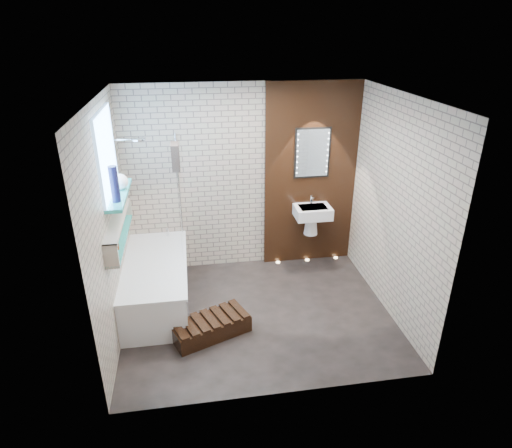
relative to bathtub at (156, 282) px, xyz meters
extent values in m
plane|color=black|center=(1.22, -0.45, -0.29)|extent=(3.20, 3.20, 0.00)
cube|color=#B49D8F|center=(1.22, 0.85, 1.01)|extent=(3.20, 0.04, 2.60)
cube|color=#B49D8F|center=(1.22, -1.75, 1.01)|extent=(3.20, 0.04, 2.60)
cube|color=#B49D8F|center=(-0.38, -0.45, 1.01)|extent=(0.04, 2.60, 2.60)
cube|color=#B49D8F|center=(2.82, -0.45, 1.01)|extent=(0.04, 2.60, 2.60)
plane|color=white|center=(1.22, -0.45, 2.31)|extent=(3.20, 3.20, 0.00)
cube|color=black|center=(2.17, 0.82, 1.01)|extent=(1.30, 0.06, 2.60)
cube|color=#7FADE0|center=(-0.36, -0.10, 1.71)|extent=(0.03, 1.00, 0.90)
cube|color=teal|center=(-0.29, -0.10, 1.24)|extent=(0.18, 1.00, 0.04)
cube|color=teal|center=(-0.31, -0.30, 0.79)|extent=(0.14, 1.30, 0.03)
cube|color=#B2A899|center=(-0.31, -0.30, 1.02)|extent=(0.14, 1.30, 0.03)
cube|color=#B2A899|center=(-0.31, -0.94, 0.91)|extent=(0.14, 0.03, 0.26)
cube|color=#B2A899|center=(-0.31, 0.33, 0.91)|extent=(0.14, 0.03, 0.26)
cube|color=white|center=(0.00, 0.00, -0.02)|extent=(0.75, 1.70, 0.55)
cube|color=white|center=(0.00, 0.00, 0.27)|extent=(0.79, 1.74, 0.03)
cylinder|color=silver|center=(0.15, 0.73, 0.35)|extent=(0.04, 0.04, 0.12)
cube|color=white|center=(0.35, 0.44, 0.99)|extent=(0.01, 0.78, 1.40)
cube|color=#282320|center=(0.35, 0.20, 1.56)|extent=(0.09, 0.24, 0.31)
cylinder|color=silver|center=(-0.08, 0.50, 1.71)|extent=(0.18, 0.18, 0.02)
cube|color=white|center=(2.17, 0.61, 0.56)|extent=(0.50, 0.36, 0.16)
cone|color=white|center=(2.17, 0.66, 0.34)|extent=(0.20, 0.20, 0.28)
cylinder|color=silver|center=(2.17, 0.71, 0.71)|extent=(0.03, 0.03, 0.14)
cube|color=black|center=(2.17, 0.78, 1.36)|extent=(0.50, 0.02, 0.70)
cube|color=silver|center=(2.17, 0.77, 1.36)|extent=(0.45, 0.01, 0.65)
cube|color=black|center=(0.62, -0.75, -0.19)|extent=(0.96, 0.69, 0.19)
cylinder|color=maroon|center=(-0.31, -0.73, 0.87)|extent=(0.05, 0.05, 0.12)
cylinder|color=#9A3C17|center=(-0.31, -0.59, 0.86)|extent=(0.05, 0.05, 0.10)
sphere|color=white|center=(-0.28, 0.01, 1.35)|extent=(0.18, 0.18, 0.18)
cylinder|color=#141538|center=(-0.28, -0.36, 1.45)|extent=(0.09, 0.09, 0.39)
cylinder|color=#FFD899|center=(1.72, 0.75, -0.29)|extent=(0.06, 0.06, 0.01)
cylinder|color=#FFD899|center=(2.17, 0.75, -0.29)|extent=(0.06, 0.06, 0.01)
cylinder|color=#FFD899|center=(2.62, 0.75, -0.29)|extent=(0.06, 0.06, 0.01)
camera|label=1|loc=(0.50, -4.87, 3.00)|focal=30.96mm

